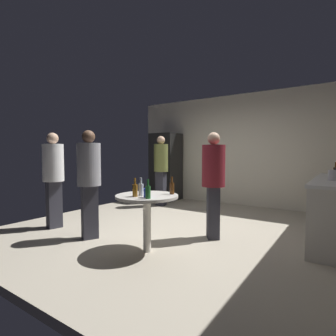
# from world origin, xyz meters

# --- Properties ---
(ground_plane) EXTENTS (5.20, 5.20, 0.10)m
(ground_plane) POSITION_xyz_m (0.00, 0.00, -0.05)
(ground_plane) COLOR #B2A893
(wall_back) EXTENTS (5.32, 0.06, 2.70)m
(wall_back) POSITION_xyz_m (0.00, 2.63, 1.35)
(wall_back) COLOR silver
(wall_back) RESTS_ON ground_plane
(refrigerator) EXTENTS (0.70, 0.68, 1.80)m
(refrigerator) POSITION_xyz_m (-1.74, 2.20, 0.90)
(refrigerator) COLOR black
(refrigerator) RESTS_ON ground_plane
(kettle) EXTENTS (0.24, 0.17, 0.18)m
(kettle) POSITION_xyz_m (2.23, 0.48, 0.97)
(kettle) COLOR #B2B2B7
(kettle) RESTS_ON kitchen_counter
(beer_bottle_on_counter) EXTENTS (0.06, 0.06, 0.23)m
(beer_bottle_on_counter) POSITION_xyz_m (2.22, 1.08, 0.98)
(beer_bottle_on_counter) COLOR #593314
(beer_bottle_on_counter) RESTS_ON kitchen_counter
(foreground_table) EXTENTS (0.80, 0.80, 0.73)m
(foreground_table) POSITION_xyz_m (0.26, -1.12, 0.63)
(foreground_table) COLOR beige
(foreground_table) RESTS_ON ground_plane
(beer_bottle_amber) EXTENTS (0.06, 0.06, 0.23)m
(beer_bottle_amber) POSITION_xyz_m (0.22, -1.30, 0.82)
(beer_bottle_amber) COLOR #8C5919
(beer_bottle_amber) RESTS_ON foreground_table
(beer_bottle_brown) EXTENTS (0.06, 0.06, 0.23)m
(beer_bottle_brown) POSITION_xyz_m (0.48, -0.88, 0.82)
(beer_bottle_brown) COLOR #593314
(beer_bottle_brown) RESTS_ON foreground_table
(beer_bottle_green) EXTENTS (0.06, 0.06, 0.23)m
(beer_bottle_green) POSITION_xyz_m (0.44, -1.33, 0.82)
(beer_bottle_green) COLOR #26662D
(beer_bottle_green) RESTS_ON foreground_table
(beer_bottle_clear) EXTENTS (0.06, 0.06, 0.23)m
(beer_bottle_clear) POSITION_xyz_m (0.23, -1.21, 0.82)
(beer_bottle_clear) COLOR silver
(beer_bottle_clear) RESTS_ON foreground_table
(plastic_cup_blue) EXTENTS (0.08, 0.08, 0.11)m
(plastic_cup_blue) POSITION_xyz_m (0.37, -1.26, 0.79)
(plastic_cup_blue) COLOR blue
(plastic_cup_blue) RESTS_ON foreground_table
(person_in_white_shirt) EXTENTS (0.40, 0.40, 1.61)m
(person_in_white_shirt) POSITION_xyz_m (-1.75, -1.14, 0.94)
(person_in_white_shirt) COLOR #2D2D38
(person_in_white_shirt) RESTS_ON ground_plane
(person_in_olive_shirt) EXTENTS (0.36, 0.36, 1.68)m
(person_in_olive_shirt) POSITION_xyz_m (-1.35, 1.44, 0.98)
(person_in_olive_shirt) COLOR #2D2D38
(person_in_olive_shirt) RESTS_ON ground_plane
(person_in_gray_shirt) EXTENTS (0.45, 0.45, 1.60)m
(person_in_gray_shirt) POSITION_xyz_m (-0.78, -1.18, 0.93)
(person_in_gray_shirt) COLOR #2D2D38
(person_in_gray_shirt) RESTS_ON ground_plane
(person_in_maroon_shirt) EXTENTS (0.47, 0.47, 1.57)m
(person_in_maroon_shirt) POSITION_xyz_m (0.73, -0.14, 0.92)
(person_in_maroon_shirt) COLOR #2D2D38
(person_in_maroon_shirt) RESTS_ON ground_plane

